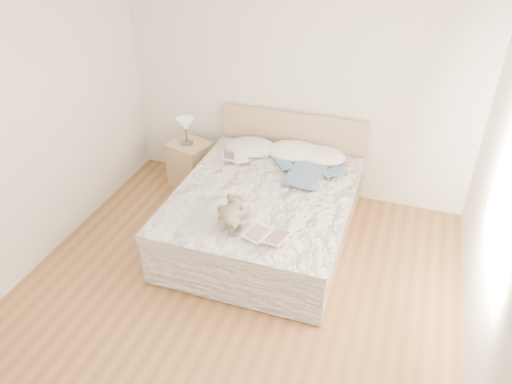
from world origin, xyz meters
TOP-DOWN VIEW (x-y plane):
  - floor at (0.00, 0.00)m, footprint 4.00×4.50m
  - wall_back at (0.00, 2.25)m, footprint 4.00×0.02m
  - wall_left at (-2.00, 0.00)m, footprint 0.02×4.50m
  - wall_right at (2.00, 0.00)m, footprint 0.02×4.50m
  - window at (1.99, 0.30)m, footprint 0.02×1.30m
  - bed at (0.00, 1.19)m, footprint 1.72×2.14m
  - nightstand at (-1.19, 1.88)m, footprint 0.55×0.52m
  - table_lamp at (-1.21, 1.88)m, footprint 0.21×0.21m
  - pillow_left at (-0.41, 1.89)m, footprint 0.65×0.50m
  - pillow_middle at (0.09, 1.96)m, footprint 0.69×0.53m
  - pillow_right at (0.38, 1.96)m, footprint 0.56×0.40m
  - blouse at (0.32, 1.51)m, footprint 0.58×0.61m
  - photo_book at (-0.50, 1.62)m, footprint 0.36×0.31m
  - childrens_book at (0.26, 0.41)m, footprint 0.42×0.34m
  - teddy_bear at (-0.12, 0.48)m, footprint 0.30×0.39m

SIDE VIEW (x-z plane):
  - floor at x=0.00m, z-range 0.00..0.00m
  - nightstand at x=-1.19m, z-range 0.00..0.56m
  - bed at x=0.00m, z-range -0.19..0.81m
  - blouse at x=0.32m, z-range 0.62..0.64m
  - photo_book at x=-0.50m, z-range 0.62..0.64m
  - childrens_book at x=0.26m, z-range 0.62..0.64m
  - pillow_left at x=-0.41m, z-range 0.55..0.73m
  - pillow_middle at x=0.09m, z-range 0.55..0.73m
  - pillow_right at x=0.38m, z-range 0.56..0.72m
  - teddy_bear at x=-0.12m, z-range 0.56..0.74m
  - table_lamp at x=-1.21m, z-range 0.63..0.95m
  - wall_back at x=0.00m, z-range 0.00..2.70m
  - wall_left at x=-2.00m, z-range 0.00..2.70m
  - wall_right at x=2.00m, z-range 0.00..2.70m
  - window at x=1.99m, z-range 0.90..2.00m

